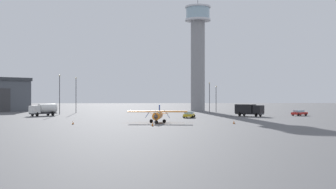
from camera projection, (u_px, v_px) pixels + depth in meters
ground_plane at (151, 125)px, 69.47m from camera, size 400.00×400.00×0.00m
control_tower at (198, 49)px, 134.10m from camera, size 8.22×8.22×37.62m
airplane_orange at (158, 115)px, 75.21m from camera, size 10.84×8.49×3.19m
truck_box_black at (249, 109)px, 98.88m from camera, size 6.56×6.18×2.84m
truck_fuel_tanker_white at (44, 109)px, 101.05m from camera, size 6.20×6.19×2.92m
car_red at (299, 113)px, 101.86m from camera, size 4.50×3.62×1.37m
car_yellow at (189, 114)px, 92.58m from camera, size 3.13×4.78×1.37m
light_post_west at (216, 96)px, 121.54m from camera, size 0.44×0.44×7.80m
light_post_east at (60, 91)px, 109.24m from camera, size 0.44×0.44×10.43m
light_post_north at (76, 92)px, 117.96m from camera, size 0.44×0.44×10.12m
light_post_centre at (209, 95)px, 121.89m from camera, size 0.44×0.44×8.80m
traffic_cone_near_left at (234, 122)px, 72.88m from camera, size 0.36×0.36×0.60m
traffic_cone_near_right at (152, 124)px, 67.21m from camera, size 0.36×0.36×0.73m
traffic_cone_mid_apron at (73, 123)px, 71.45m from camera, size 0.36×0.36×0.60m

